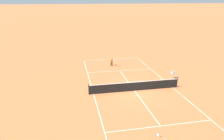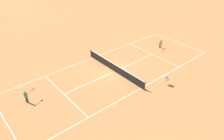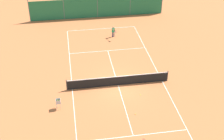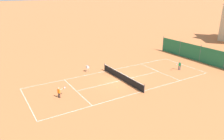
% 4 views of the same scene
% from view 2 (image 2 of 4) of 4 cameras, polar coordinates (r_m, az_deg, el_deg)
% --- Properties ---
extents(ground_plane, '(600.00, 600.00, 0.00)m').
position_cam_2_polar(ground_plane, '(24.49, 0.65, -0.37)').
color(ground_plane, '#BC6638').
extents(court_line_markings, '(8.25, 23.85, 0.01)m').
position_cam_2_polar(court_line_markings, '(24.49, 0.65, -0.37)').
color(court_line_markings, white).
rests_on(court_line_markings, ground).
extents(tennis_net, '(9.18, 0.08, 1.06)m').
position_cam_2_polar(tennis_net, '(24.22, 0.66, 0.62)').
color(tennis_net, '#2D2D2D').
rests_on(tennis_net, ground).
extents(player_far_baseline, '(0.42, 1.11, 1.30)m').
position_cam_2_polar(player_far_baseline, '(21.21, -21.49, -6.25)').
color(player_far_baseline, '#23284C').
rests_on(player_far_baseline, ground).
extents(player_far_service, '(0.48, 1.04, 1.21)m').
position_cam_2_polar(player_far_service, '(30.12, 12.56, 6.90)').
color(player_far_service, black).
rests_on(player_far_service, ground).
extents(tennis_ball_alley_left, '(0.07, 0.07, 0.07)m').
position_cam_2_polar(tennis_ball_alley_left, '(27.35, 6.31, 3.23)').
color(tennis_ball_alley_left, '#CCE033').
rests_on(tennis_ball_alley_left, ground).
extents(tennis_ball_service_box, '(0.07, 0.07, 0.07)m').
position_cam_2_polar(tennis_ball_service_box, '(26.52, 1.23, 2.45)').
color(tennis_ball_service_box, '#CCE033').
rests_on(tennis_ball_service_box, ground).
extents(tennis_ball_by_net_left, '(0.07, 0.07, 0.07)m').
position_cam_2_polar(tennis_ball_by_net_left, '(30.29, 13.21, 5.54)').
color(tennis_ball_by_net_left, '#CCE033').
rests_on(tennis_ball_by_net_left, ground).
extents(tennis_ball_mid_court, '(0.07, 0.07, 0.07)m').
position_cam_2_polar(tennis_ball_mid_court, '(25.01, -2.51, 0.44)').
color(tennis_ball_mid_court, '#CCE033').
rests_on(tennis_ball_mid_court, ground).
extents(ball_hopper, '(0.36, 0.36, 0.89)m').
position_cam_2_polar(ball_hopper, '(22.71, 14.12, -2.35)').
color(ball_hopper, '#B7B7BC').
rests_on(ball_hopper, ground).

